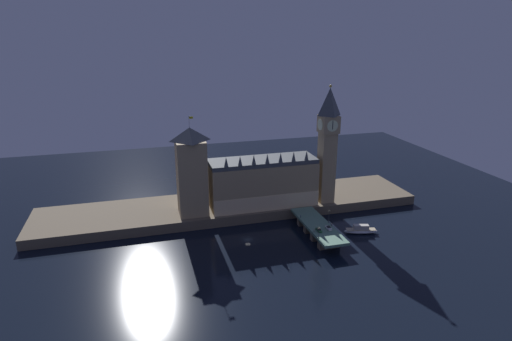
% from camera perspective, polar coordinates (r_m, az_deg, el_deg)
% --- Properties ---
extents(ground_plane, '(400.00, 400.00, 0.00)m').
position_cam_1_polar(ground_plane, '(220.23, -1.10, -9.20)').
color(ground_plane, black).
extents(embankment, '(220.00, 42.00, 5.44)m').
position_cam_1_polar(embankment, '(253.54, -3.34, -4.77)').
color(embankment, brown).
rests_on(embankment, ground_plane).
extents(parliament_hall, '(60.69, 21.18, 32.72)m').
position_cam_1_polar(parliament_hall, '(244.25, 0.88, -1.53)').
color(parliament_hall, tan).
rests_on(parliament_hall, embankment).
extents(clock_tower, '(10.45, 10.56, 68.00)m').
position_cam_1_polar(clock_tower, '(245.94, 9.53, 3.80)').
color(clock_tower, tan).
rests_on(clock_tower, embankment).
extents(victoria_tower, '(15.69, 15.69, 54.05)m').
position_cam_1_polar(victoria_tower, '(231.53, -8.60, -0.09)').
color(victoria_tower, tan).
rests_on(victoria_tower, embankment).
extents(bridge, '(12.74, 46.00, 6.28)m').
position_cam_1_polar(bridge, '(225.05, 8.22, -7.59)').
color(bridge, slate).
rests_on(bridge, ground_plane).
extents(car_northbound_trail, '(1.86, 4.77, 1.32)m').
position_cam_1_polar(car_northbound_trail, '(216.68, 8.37, -7.85)').
color(car_northbound_trail, '#235633').
rests_on(car_northbound_trail, bridge).
extents(car_southbound_lead, '(1.95, 4.56, 1.60)m').
position_cam_1_polar(car_southbound_lead, '(219.29, 9.66, -7.55)').
color(car_southbound_lead, silver).
rests_on(car_southbound_lead, bridge).
extents(pedestrian_near_rail, '(0.38, 0.38, 1.77)m').
position_cam_1_polar(pedestrian_near_rail, '(214.94, 7.75, -7.95)').
color(pedestrian_near_rail, black).
rests_on(pedestrian_near_rail, bridge).
extents(pedestrian_mid_walk, '(0.38, 0.38, 1.63)m').
position_cam_1_polar(pedestrian_mid_walk, '(222.54, 10.03, -7.15)').
color(pedestrian_mid_walk, black).
rests_on(pedestrian_mid_walk, bridge).
extents(pedestrian_far_rail, '(0.38, 0.38, 1.72)m').
position_cam_1_polar(pedestrian_far_rail, '(230.09, 5.97, -6.08)').
color(pedestrian_far_rail, black).
rests_on(pedestrian_far_rail, bridge).
extents(street_lamp_near, '(1.34, 0.60, 5.94)m').
position_cam_1_polar(street_lamp_near, '(208.21, 8.40, -8.02)').
color(street_lamp_near, '#2D3333').
rests_on(street_lamp_near, bridge).
extents(street_lamp_mid, '(1.34, 0.60, 7.32)m').
position_cam_1_polar(street_lamp_mid, '(224.64, 9.71, -5.85)').
color(street_lamp_mid, '#2D3333').
rests_on(street_lamp_mid, bridge).
extents(boat_downstream, '(18.04, 8.87, 4.70)m').
position_cam_1_polar(boat_downstream, '(232.63, 13.80, -7.74)').
color(boat_downstream, white).
rests_on(boat_downstream, ground_plane).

